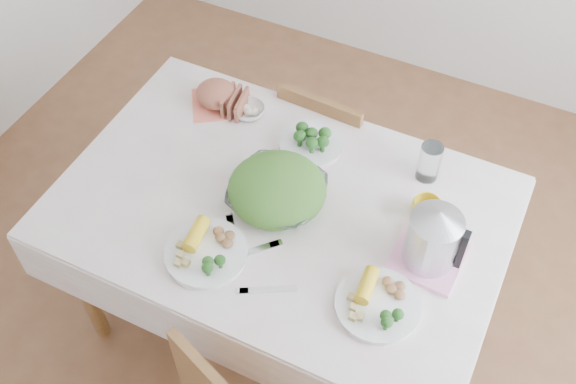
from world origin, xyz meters
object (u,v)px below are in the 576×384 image
at_px(chair_far, 334,137).
at_px(yellow_mug, 426,209).
at_px(dining_table, 281,267).
at_px(dinner_plate_right, 378,305).
at_px(dinner_plate_left, 206,253).
at_px(electric_kettle, 433,237).
at_px(salad_bowl, 277,194).

bearing_deg(chair_far, yellow_mug, 140.11).
relative_size(dining_table, dinner_plate_right, 5.36).
relative_size(dinner_plate_left, yellow_mug, 2.73).
xyz_separation_m(yellow_mug, electric_kettle, (0.06, -0.16, 0.08)).
height_order(salad_bowl, dinner_plate_right, salad_bowl).
bearing_deg(dinner_plate_left, dinner_plate_right, 6.40).
bearing_deg(yellow_mug, dinner_plate_left, -141.76).
bearing_deg(electric_kettle, dinner_plate_left, -179.13).
distance_m(dinner_plate_left, electric_kettle, 0.71).
relative_size(chair_far, electric_kettle, 3.54).
bearing_deg(dinner_plate_left, chair_far, 86.29).
bearing_deg(dinner_plate_right, salad_bowl, 152.79).
bearing_deg(electric_kettle, salad_bowl, 155.86).
xyz_separation_m(dinner_plate_left, dinner_plate_right, (0.56, 0.06, 0.00)).
xyz_separation_m(chair_far, yellow_mug, (0.51, -0.48, 0.34)).
bearing_deg(chair_far, dinner_plate_left, 89.17).
distance_m(salad_bowl, electric_kettle, 0.54).
relative_size(salad_bowl, dinner_plate_left, 1.17).
xyz_separation_m(dining_table, dinner_plate_left, (-0.12, -0.29, 0.40)).
height_order(yellow_mug, electric_kettle, electric_kettle).
bearing_deg(electric_kettle, yellow_mug, 87.79).
distance_m(dinner_plate_left, dinner_plate_right, 0.56).
height_order(chair_far, yellow_mug, chair_far).
bearing_deg(salad_bowl, yellow_mug, 18.48).
bearing_deg(salad_bowl, electric_kettle, -0.44).
bearing_deg(chair_far, dining_table, 98.25).
bearing_deg(dinner_plate_left, yellow_mug, 38.24).
relative_size(chair_far, dinner_plate_right, 3.15).
bearing_deg(yellow_mug, chair_far, 137.24).
relative_size(dining_table, salad_bowl, 4.49).
bearing_deg(dinner_plate_left, dining_table, 67.10).
bearing_deg(chair_far, dinner_plate_right, 122.78).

